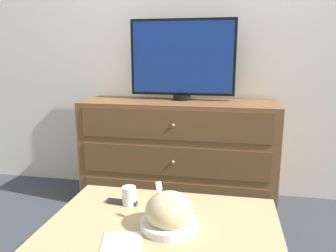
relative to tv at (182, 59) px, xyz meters
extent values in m
plane|color=#383D47|center=(0.01, 0.16, -1.10)|extent=(12.00, 12.00, 0.00)
cube|color=white|center=(0.01, 0.19, 0.20)|extent=(12.00, 0.05, 2.60)
cube|color=brown|center=(-0.01, -0.09, -0.70)|extent=(1.44, 0.44, 0.79)
cube|color=brown|center=(-0.01, -0.31, -0.97)|extent=(1.32, 0.01, 0.21)
sphere|color=tan|center=(-0.01, -0.32, -0.97)|extent=(0.02, 0.02, 0.02)
cube|color=brown|center=(-0.01, -0.31, -0.70)|extent=(1.32, 0.01, 0.21)
sphere|color=tan|center=(-0.01, -0.32, -0.70)|extent=(0.02, 0.02, 0.02)
cube|color=brown|center=(-0.01, -0.31, -0.44)|extent=(1.32, 0.01, 0.21)
sphere|color=tan|center=(-0.01, -0.32, -0.44)|extent=(0.02, 0.02, 0.02)
cylinder|color=black|center=(0.00, 0.00, -0.29)|extent=(0.13, 0.13, 0.04)
cube|color=black|center=(0.00, 0.00, 0.01)|extent=(0.79, 0.04, 0.56)
cube|color=navy|center=(0.00, -0.02, 0.01)|extent=(0.75, 0.01, 0.52)
cube|color=tan|center=(0.11, -1.23, -0.67)|extent=(0.97, 0.63, 0.02)
cylinder|color=tan|center=(-0.34, -0.95, -0.89)|extent=(0.04, 0.04, 0.42)
cylinder|color=tan|center=(0.55, -0.95, -0.89)|extent=(0.04, 0.04, 0.42)
cylinder|color=silver|center=(0.14, -1.27, -0.64)|extent=(0.24, 0.24, 0.03)
ellipsoid|color=beige|center=(0.14, -1.27, -0.58)|extent=(0.19, 0.19, 0.15)
cube|color=white|center=(0.11, -1.28, -0.56)|extent=(0.06, 0.09, 0.14)
cube|color=white|center=(0.09, -1.24, -0.49)|extent=(0.03, 0.03, 0.03)
cylinder|color=beige|center=(-0.09, -1.10, -0.63)|extent=(0.06, 0.06, 0.05)
cylinder|color=white|center=(-0.09, -1.10, -0.62)|extent=(0.07, 0.07, 0.09)
cube|color=silver|center=(-0.01, -1.42, -0.66)|extent=(0.18, 0.18, 0.00)
cube|color=#38383D|center=(-0.12, -1.10, -0.65)|extent=(0.15, 0.03, 0.02)
camera|label=1|loc=(0.36, -2.46, 0.03)|focal=35.00mm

